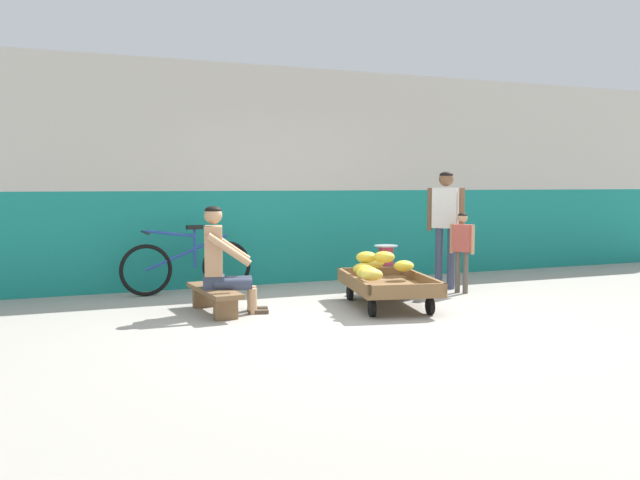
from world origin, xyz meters
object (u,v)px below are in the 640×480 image
vendor_seated (222,260)px  bicycle_near_left (187,266)px  banana_cart (388,286)px  plastic_crate (386,280)px  weighing_scale (386,256)px  low_bench (214,295)px  customer_adult (446,216)px  customer_child (462,244)px

vendor_seated → bicycle_near_left: (-0.11, 1.41, -0.21)m
banana_cart → plastic_crate: 1.10m
weighing_scale → plastic_crate: bearing=90.0°
banana_cart → low_bench: (-1.88, 0.37, -0.04)m
bicycle_near_left → customer_adult: (3.21, -0.88, 0.60)m
bicycle_near_left → customer_adult: size_ratio=1.09×
vendor_seated → plastic_crate: size_ratio=3.17×
bicycle_near_left → weighing_scale: bearing=-18.2°
banana_cart → low_bench: 1.92m
weighing_scale → customer_child: customer_child is taller
low_bench → plastic_crate: plastic_crate is taller
low_bench → vendor_seated: size_ratio=0.98×
vendor_seated → weighing_scale: 2.37m
bicycle_near_left → customer_child: (3.21, -1.27, 0.27)m
low_bench → plastic_crate: bearing=14.4°
banana_cart → customer_adult: (1.31, 0.88, 0.71)m
bicycle_near_left → customer_adult: customer_adult is taller
customer_child → low_bench: bearing=-177.8°
low_bench → customer_adult: 3.31m
vendor_seated → bicycle_near_left: vendor_seated is taller
plastic_crate → bicycle_near_left: 2.52m
plastic_crate → customer_child: bearing=-30.6°
low_bench → bicycle_near_left: size_ratio=0.67×
plastic_crate → weighing_scale: 0.30m
low_bench → vendor_seated: (0.09, -0.02, 0.37)m
banana_cart → weighing_scale: 1.11m
plastic_crate → customer_adult: customer_adult is taller
plastic_crate → weighing_scale: bearing=-90.0°
weighing_scale → vendor_seated: bearing=-164.6°
plastic_crate → weighing_scale: (0.00, -0.00, 0.30)m
low_bench → customer_child: 3.22m
low_bench → vendor_seated: bearing=-14.4°
weighing_scale → customer_adult: customer_adult is taller
customer_adult → weighing_scale: bearing=173.1°
vendor_seated → weighing_scale: (2.28, 0.63, -0.11)m
low_bench → customer_child: bearing=2.2°
weighing_scale → bicycle_near_left: size_ratio=0.18×
banana_cart → customer_child: (1.31, 0.50, 0.39)m
plastic_crate → bicycle_near_left: size_ratio=0.22×
weighing_scale → bicycle_near_left: bicycle_near_left is taller
plastic_crate → bicycle_near_left: (-2.39, 0.78, 0.20)m
bicycle_near_left → plastic_crate: bearing=-18.2°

